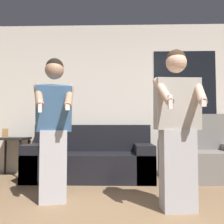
{
  "coord_description": "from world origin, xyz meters",
  "views": [
    {
      "loc": [
        -0.03,
        -1.98,
        0.82
      ],
      "look_at": [
        -0.11,
        0.82,
        0.99
      ],
      "focal_mm": 42.0,
      "sensor_mm": 36.0,
      "label": 1
    }
  ],
  "objects_px": {
    "side_table": "(12,143)",
    "person_left": "(54,128)",
    "armchair": "(205,158)",
    "person_right": "(177,128)",
    "couch": "(91,160)"
  },
  "relations": [
    {
      "from": "armchair",
      "to": "side_table",
      "type": "xyz_separation_m",
      "value": [
        -3.2,
        0.18,
        0.22
      ]
    },
    {
      "from": "armchair",
      "to": "person_right",
      "type": "relative_size",
      "value": 0.65
    },
    {
      "from": "couch",
      "to": "person_right",
      "type": "relative_size",
      "value": 1.21
    },
    {
      "from": "person_left",
      "to": "armchair",
      "type": "bearing_deg",
      "value": 32.65
    },
    {
      "from": "side_table",
      "to": "person_right",
      "type": "bearing_deg",
      "value": -36.35
    },
    {
      "from": "side_table",
      "to": "person_right",
      "type": "relative_size",
      "value": 0.49
    },
    {
      "from": "person_left",
      "to": "side_table",
      "type": "bearing_deg",
      "value": 125.6
    },
    {
      "from": "side_table",
      "to": "person_left",
      "type": "bearing_deg",
      "value": -54.4
    },
    {
      "from": "side_table",
      "to": "person_left",
      "type": "distance_m",
      "value": 1.9
    },
    {
      "from": "side_table",
      "to": "person_right",
      "type": "distance_m",
      "value": 3.0
    },
    {
      "from": "person_right",
      "to": "person_left",
      "type": "bearing_deg",
      "value": 169.41
    },
    {
      "from": "armchair",
      "to": "side_table",
      "type": "distance_m",
      "value": 3.21
    },
    {
      "from": "armchair",
      "to": "side_table",
      "type": "relative_size",
      "value": 1.31
    },
    {
      "from": "armchair",
      "to": "person_left",
      "type": "xyz_separation_m",
      "value": [
        -2.1,
        -1.35,
        0.49
      ]
    },
    {
      "from": "armchair",
      "to": "side_table",
      "type": "bearing_deg",
      "value": 176.77
    }
  ]
}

